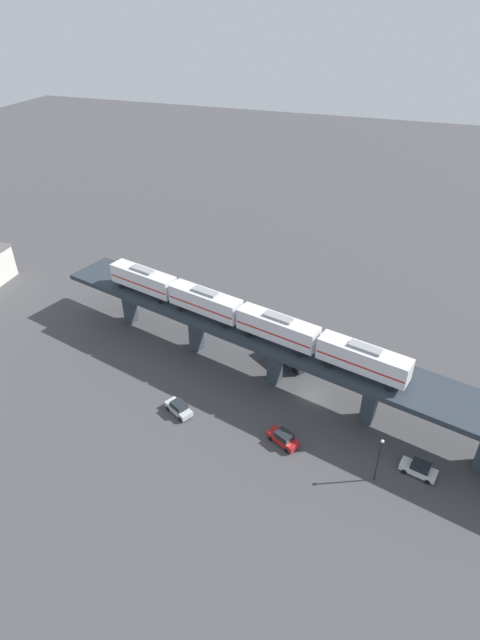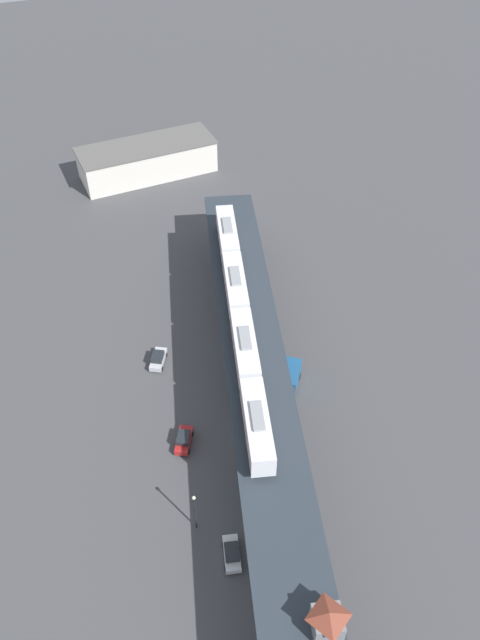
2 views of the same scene
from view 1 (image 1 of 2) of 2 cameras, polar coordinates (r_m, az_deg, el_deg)
name	(u,v)px [view 1 (image 1 of 2)]	position (r m, az deg, el deg)	size (l,w,h in m)	color
ground_plane	(312,396)	(75.34, 8.24, -8.63)	(400.00, 400.00, 0.00)	#424244
elevated_viaduct	(317,358)	(70.68, 8.84, -4.33)	(30.76, 91.24, 8.46)	#283039
subway_train	(240,314)	(72.21, 0.00, 0.69)	(14.96, 48.96, 4.45)	silver
street_car_white	(419,469)	(67.75, 19.77, -15.70)	(2.78, 4.70, 1.89)	silver
street_car_red	(283,438)	(67.66, 4.98, -13.28)	(3.60, 4.74, 1.89)	#AD1E1E
street_car_silver	(179,408)	(71.96, -7.01, -9.93)	(3.65, 4.73, 1.89)	#B7BABF
delivery_truck	(289,353)	(80.16, 5.61, -3.80)	(5.91, 7.22, 3.20)	#333338
street_lamp	(379,457)	(63.24, 15.59, -14.83)	(0.44, 0.44, 6.94)	black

